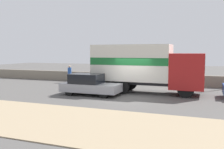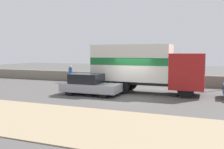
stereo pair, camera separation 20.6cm
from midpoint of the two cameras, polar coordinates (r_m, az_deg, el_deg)
The scene contains 6 objects.
ground_plane at distance 16.34m, azimuth 4.03°, elevation -5.22°, with size 80.00×80.00×0.00m, color #514F4C.
dirt_shoulder_foreground at distance 10.59m, azimuth -6.54°, elevation -10.93°, with size 60.00×5.05×0.04m.
stone_wall_backdrop at distance 22.79m, azimuth 9.16°, elevation -1.08°, with size 60.00×0.35×0.97m.
box_truck at distance 18.02m, azimuth 7.63°, elevation 2.05°, with size 7.83×2.42×3.46m.
car_hatchback at distance 17.16m, azimuth -4.88°, elevation -2.30°, with size 4.04×1.71×1.46m.
pedestrian at distance 24.38m, azimuth -9.23°, elevation 0.21°, with size 0.36×0.36×1.65m.
Camera 2 is at (4.89, -15.30, 2.96)m, focal length 40.00 mm.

